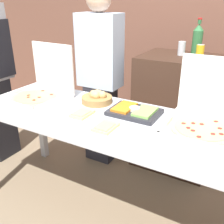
% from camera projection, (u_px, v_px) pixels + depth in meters
% --- Properties ---
extents(ground_plane, '(16.00, 16.00, 0.00)m').
position_uv_depth(ground_plane, '(112.00, 209.00, 2.15)').
color(ground_plane, '#847056').
extents(brick_wall_behind, '(10.00, 0.06, 2.80)m').
position_uv_depth(brick_wall_behind, '(186.00, 16.00, 2.95)').
color(brick_wall_behind, brown).
rests_on(brick_wall_behind, ground_plane).
extents(buffet_table, '(2.17, 0.77, 0.82)m').
position_uv_depth(buffet_table, '(112.00, 131.00, 1.87)').
color(buffet_table, silver).
rests_on(buffet_table, ground_plane).
extents(pizza_box_far_left, '(0.46, 0.47, 0.43)m').
position_uv_depth(pizza_box_far_left, '(40.00, 90.00, 2.15)').
color(pizza_box_far_left, white).
rests_on(pizza_box_far_left, buffet_table).
extents(pizza_box_near_left, '(0.45, 0.46, 0.44)m').
position_uv_depth(pizza_box_near_left, '(205.00, 119.00, 1.64)').
color(pizza_box_near_left, white).
rests_on(pizza_box_near_left, buffet_table).
extents(paper_plate_front_right, '(0.23, 0.23, 0.03)m').
position_uv_depth(paper_plate_front_right, '(82.00, 114.00, 1.86)').
color(paper_plate_front_right, white).
rests_on(paper_plate_front_right, buffet_table).
extents(paper_plate_front_center, '(0.21, 0.21, 0.03)m').
position_uv_depth(paper_plate_front_center, '(106.00, 128.00, 1.67)').
color(paper_plate_front_center, white).
rests_on(paper_plate_front_center, buffet_table).
extents(veggie_tray, '(0.36, 0.26, 0.05)m').
position_uv_depth(veggie_tray, '(135.00, 111.00, 1.89)').
color(veggie_tray, '#28282D').
rests_on(veggie_tray, buffet_table).
extents(bread_basket, '(0.25, 0.25, 0.10)m').
position_uv_depth(bread_basket, '(97.00, 98.00, 2.09)').
color(bread_basket, '#9E7542').
rests_on(bread_basket, buffet_table).
extents(sideboard_podium, '(0.73, 0.59, 1.11)m').
position_uv_depth(sideboard_podium, '(176.00, 112.00, 2.58)').
color(sideboard_podium, '#382319').
rests_on(sideboard_podium, ground_plane).
extents(soda_bottle, '(0.09, 0.09, 0.32)m').
position_uv_depth(soda_bottle, '(197.00, 40.00, 2.33)').
color(soda_bottle, '#2D6638').
rests_on(soda_bottle, sideboard_podium).
extents(soda_can_silver, '(0.07, 0.07, 0.12)m').
position_uv_depth(soda_can_silver, '(182.00, 48.00, 2.37)').
color(soda_can_silver, silver).
rests_on(soda_can_silver, sideboard_podium).
extents(soda_can_colored, '(0.07, 0.07, 0.12)m').
position_uv_depth(soda_can_colored, '(200.00, 52.00, 2.21)').
color(soda_can_colored, gold).
rests_on(soda_can_colored, sideboard_podium).
extents(person_guest_cap, '(0.40, 0.22, 1.69)m').
position_uv_depth(person_guest_cap, '(100.00, 78.00, 2.51)').
color(person_guest_cap, '#2D2D38').
rests_on(person_guest_cap, ground_plane).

